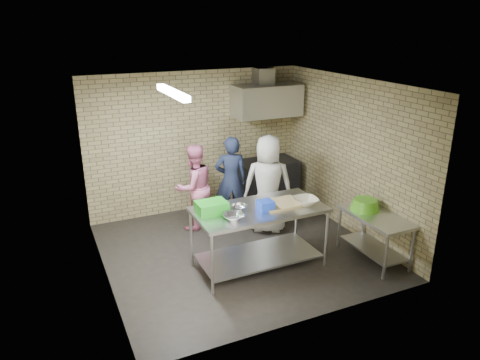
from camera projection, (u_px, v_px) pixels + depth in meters
name	position (u px, v px, depth m)	size (l,w,h in m)	color
floor	(240.00, 251.00, 7.45)	(4.20, 4.20, 0.00)	black
ceiling	(239.00, 84.00, 6.54)	(4.20, 4.20, 0.00)	black
back_wall	(196.00, 142.00, 8.71)	(4.20, 0.06, 2.70)	tan
front_wall	(311.00, 223.00, 5.28)	(4.20, 0.06, 2.70)	tan
left_wall	(99.00, 193.00, 6.17)	(0.06, 4.00, 2.70)	tan
right_wall	(350.00, 156.00, 7.82)	(0.06, 4.00, 2.70)	tan
prep_table	(259.00, 238.00, 6.83)	(1.93, 0.97, 0.97)	#B0B2B7
side_counter	(374.00, 237.00, 7.08)	(0.60, 1.20, 0.75)	silver
stove	(266.00, 182.00, 9.24)	(1.20, 0.70, 0.90)	black
range_hood	(267.00, 101.00, 8.73)	(1.30, 0.60, 0.60)	silver
hood_duct	(264.00, 76.00, 8.70)	(0.35, 0.30, 0.30)	#A5A8AD
wall_shelf	(275.00, 107.00, 9.07)	(0.80, 0.20, 0.04)	#3F2B19
fluorescent_fixture	(173.00, 93.00, 6.17)	(0.10, 1.25, 0.08)	white
green_crate	(212.00, 207.00, 6.46)	(0.43, 0.32, 0.17)	#1B951C
blue_tub	(265.00, 205.00, 6.57)	(0.21, 0.21, 0.14)	#193CC0
cutting_board	(281.00, 204.00, 6.78)	(0.59, 0.45, 0.03)	tan
mixing_bowl_a	(233.00, 217.00, 6.28)	(0.30, 0.30, 0.07)	silver
mixing_bowl_b	(239.00, 208.00, 6.58)	(0.23, 0.23, 0.07)	#B0B2B7
ceramic_bowl	(305.00, 201.00, 6.79)	(0.37, 0.37, 0.09)	beige
green_basin	(365.00, 204.00, 7.14)	(0.46, 0.46, 0.17)	#59C626
bottle_red	(264.00, 102.00, 8.93)	(0.07, 0.07, 0.18)	#B22619
bottle_green	(282.00, 102.00, 9.09)	(0.06, 0.06, 0.15)	green
man_navy	(231.00, 180.00, 8.27)	(0.59, 0.39, 1.63)	#151B34
woman_pink	(194.00, 187.00, 8.04)	(0.75, 0.59, 1.55)	pink
woman_white	(268.00, 184.00, 7.90)	(0.85, 0.55, 1.74)	silver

